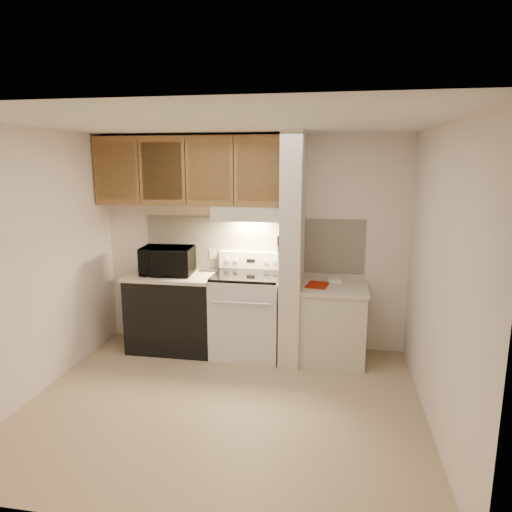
# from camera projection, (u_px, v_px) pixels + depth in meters

# --- Properties ---
(floor) EXTENTS (3.60, 3.60, 0.00)m
(floor) POSITION_uv_depth(u_px,v_px,m) (224.00, 403.00, 4.21)
(floor) COLOR tan
(floor) RESTS_ON ground
(ceiling) EXTENTS (3.60, 3.60, 0.00)m
(ceiling) POSITION_uv_depth(u_px,v_px,m) (219.00, 122.00, 3.70)
(ceiling) COLOR white
(ceiling) RESTS_ON wall_back
(wall_back) EXTENTS (3.60, 2.50, 0.02)m
(wall_back) POSITION_uv_depth(u_px,v_px,m) (252.00, 242.00, 5.40)
(wall_back) COLOR white
(wall_back) RESTS_ON floor
(wall_left) EXTENTS (0.02, 3.00, 2.50)m
(wall_left) POSITION_uv_depth(u_px,v_px,m) (34.00, 264.00, 4.25)
(wall_left) COLOR white
(wall_left) RESTS_ON floor
(wall_right) EXTENTS (0.02, 3.00, 2.50)m
(wall_right) POSITION_uv_depth(u_px,v_px,m) (440.00, 281.00, 3.65)
(wall_right) COLOR white
(wall_right) RESTS_ON floor
(backsplash) EXTENTS (2.60, 0.02, 0.63)m
(backsplash) POSITION_uv_depth(u_px,v_px,m) (252.00, 244.00, 5.39)
(backsplash) COLOR white
(backsplash) RESTS_ON wall_back
(range_body) EXTENTS (0.76, 0.65, 0.92)m
(range_body) POSITION_uv_depth(u_px,v_px,m) (247.00, 315.00, 5.23)
(range_body) COLOR silver
(range_body) RESTS_ON floor
(oven_window) EXTENTS (0.50, 0.01, 0.30)m
(oven_window) POSITION_uv_depth(u_px,v_px,m) (241.00, 321.00, 4.91)
(oven_window) COLOR black
(oven_window) RESTS_ON range_body
(oven_handle) EXTENTS (0.65, 0.02, 0.02)m
(oven_handle) POSITION_uv_depth(u_px,v_px,m) (241.00, 303.00, 4.83)
(oven_handle) COLOR silver
(oven_handle) RESTS_ON range_body
(cooktop) EXTENTS (0.74, 0.64, 0.03)m
(cooktop) POSITION_uv_depth(u_px,v_px,m) (247.00, 275.00, 5.13)
(cooktop) COLOR black
(cooktop) RESTS_ON range_body
(range_backguard) EXTENTS (0.76, 0.08, 0.20)m
(range_backguard) POSITION_uv_depth(u_px,v_px,m) (251.00, 260.00, 5.38)
(range_backguard) COLOR silver
(range_backguard) RESTS_ON range_body
(range_display) EXTENTS (0.10, 0.01, 0.04)m
(range_display) POSITION_uv_depth(u_px,v_px,m) (251.00, 261.00, 5.34)
(range_display) COLOR black
(range_display) RESTS_ON range_backguard
(range_knob_left_outer) EXTENTS (0.05, 0.02, 0.05)m
(range_knob_left_outer) POSITION_uv_depth(u_px,v_px,m) (227.00, 260.00, 5.39)
(range_knob_left_outer) COLOR silver
(range_knob_left_outer) RESTS_ON range_backguard
(range_knob_left_inner) EXTENTS (0.05, 0.02, 0.05)m
(range_knob_left_inner) POSITION_uv_depth(u_px,v_px,m) (236.00, 260.00, 5.37)
(range_knob_left_inner) COLOR silver
(range_knob_left_inner) RESTS_ON range_backguard
(range_knob_right_inner) EXTENTS (0.05, 0.02, 0.05)m
(range_knob_right_inner) POSITION_uv_depth(u_px,v_px,m) (266.00, 261.00, 5.31)
(range_knob_right_inner) COLOR silver
(range_knob_right_inner) RESTS_ON range_backguard
(range_knob_right_outer) EXTENTS (0.05, 0.02, 0.05)m
(range_knob_right_outer) POSITION_uv_depth(u_px,v_px,m) (274.00, 262.00, 5.29)
(range_knob_right_outer) COLOR silver
(range_knob_right_outer) RESTS_ON range_backguard
(dishwasher_front) EXTENTS (1.00, 0.63, 0.87)m
(dishwasher_front) POSITION_uv_depth(u_px,v_px,m) (174.00, 313.00, 5.39)
(dishwasher_front) COLOR black
(dishwasher_front) RESTS_ON floor
(left_countertop) EXTENTS (1.04, 0.67, 0.04)m
(left_countertop) POSITION_uv_depth(u_px,v_px,m) (173.00, 276.00, 5.30)
(left_countertop) COLOR beige
(left_countertop) RESTS_ON dishwasher_front
(spoon_rest) EXTENTS (0.22, 0.08, 0.01)m
(spoon_rest) POSITION_uv_depth(u_px,v_px,m) (208.00, 271.00, 5.42)
(spoon_rest) COLOR black
(spoon_rest) RESTS_ON left_countertop
(teal_jar) EXTENTS (0.12, 0.12, 0.10)m
(teal_jar) POSITION_uv_depth(u_px,v_px,m) (183.00, 266.00, 5.49)
(teal_jar) COLOR #255D60
(teal_jar) RESTS_ON left_countertop
(outlet) EXTENTS (0.08, 0.01, 0.12)m
(outlet) POSITION_uv_depth(u_px,v_px,m) (213.00, 254.00, 5.49)
(outlet) COLOR beige
(outlet) RESTS_ON backsplash
(microwave) EXTENTS (0.61, 0.43, 0.32)m
(microwave) POSITION_uv_depth(u_px,v_px,m) (168.00, 261.00, 5.25)
(microwave) COLOR black
(microwave) RESTS_ON left_countertop
(partition_pillar) EXTENTS (0.22, 0.70, 2.50)m
(partition_pillar) POSITION_uv_depth(u_px,v_px,m) (292.00, 249.00, 4.98)
(partition_pillar) COLOR beige
(partition_pillar) RESTS_ON floor
(pillar_trim) EXTENTS (0.01, 0.70, 0.04)m
(pillar_trim) POSITION_uv_depth(u_px,v_px,m) (282.00, 244.00, 4.99)
(pillar_trim) COLOR olive
(pillar_trim) RESTS_ON partition_pillar
(knife_strip) EXTENTS (0.02, 0.42, 0.04)m
(knife_strip) POSITION_uv_depth(u_px,v_px,m) (281.00, 243.00, 4.94)
(knife_strip) COLOR black
(knife_strip) RESTS_ON partition_pillar
(knife_blade_a) EXTENTS (0.01, 0.03, 0.16)m
(knife_blade_a) POSITION_uv_depth(u_px,v_px,m) (278.00, 255.00, 4.81)
(knife_blade_a) COLOR silver
(knife_blade_a) RESTS_ON knife_strip
(knife_handle_a) EXTENTS (0.02, 0.02, 0.10)m
(knife_handle_a) POSITION_uv_depth(u_px,v_px,m) (278.00, 241.00, 4.77)
(knife_handle_a) COLOR black
(knife_handle_a) RESTS_ON knife_strip
(knife_blade_b) EXTENTS (0.01, 0.04, 0.18)m
(knife_blade_b) POSITION_uv_depth(u_px,v_px,m) (279.00, 255.00, 4.89)
(knife_blade_b) COLOR silver
(knife_blade_b) RESTS_ON knife_strip
(knife_handle_b) EXTENTS (0.02, 0.02, 0.10)m
(knife_handle_b) POSITION_uv_depth(u_px,v_px,m) (279.00, 240.00, 4.85)
(knife_handle_b) COLOR black
(knife_handle_b) RESTS_ON knife_strip
(knife_blade_c) EXTENTS (0.01, 0.04, 0.20)m
(knife_blade_c) POSITION_uv_depth(u_px,v_px,m) (280.00, 254.00, 4.97)
(knife_blade_c) COLOR silver
(knife_blade_c) RESTS_ON knife_strip
(knife_handle_c) EXTENTS (0.02, 0.02, 0.10)m
(knife_handle_c) POSITION_uv_depth(u_px,v_px,m) (280.00, 239.00, 4.94)
(knife_handle_c) COLOR black
(knife_handle_c) RESTS_ON knife_strip
(knife_blade_d) EXTENTS (0.01, 0.04, 0.16)m
(knife_blade_d) POSITION_uv_depth(u_px,v_px,m) (280.00, 251.00, 5.03)
(knife_blade_d) COLOR silver
(knife_blade_d) RESTS_ON knife_strip
(knife_handle_d) EXTENTS (0.02, 0.02, 0.10)m
(knife_handle_d) POSITION_uv_depth(u_px,v_px,m) (281.00, 238.00, 5.01)
(knife_handle_d) COLOR black
(knife_handle_d) RESTS_ON knife_strip
(knife_blade_e) EXTENTS (0.01, 0.04, 0.18)m
(knife_blade_e) POSITION_uv_depth(u_px,v_px,m) (281.00, 251.00, 5.10)
(knife_blade_e) COLOR silver
(knife_blade_e) RESTS_ON knife_strip
(knife_handle_e) EXTENTS (0.02, 0.02, 0.10)m
(knife_handle_e) POSITION_uv_depth(u_px,v_px,m) (281.00, 237.00, 5.07)
(knife_handle_e) COLOR black
(knife_handle_e) RESTS_ON knife_strip
(oven_mitt) EXTENTS (0.03, 0.09, 0.23)m
(oven_mitt) POSITION_uv_depth(u_px,v_px,m) (282.00, 251.00, 5.18)
(oven_mitt) COLOR slate
(oven_mitt) RESTS_ON partition_pillar
(right_cab_base) EXTENTS (0.70, 0.60, 0.81)m
(right_cab_base) POSITION_uv_depth(u_px,v_px,m) (332.00, 325.00, 5.07)
(right_cab_base) COLOR beige
(right_cab_base) RESTS_ON floor
(right_countertop) EXTENTS (0.74, 0.64, 0.04)m
(right_countertop) POSITION_uv_depth(u_px,v_px,m) (334.00, 288.00, 4.99)
(right_countertop) COLOR beige
(right_countertop) RESTS_ON right_cab_base
(red_folder) EXTENTS (0.27, 0.34, 0.01)m
(red_folder) POSITION_uv_depth(u_px,v_px,m) (317.00, 285.00, 5.03)
(red_folder) COLOR #A31E08
(red_folder) RESTS_ON right_countertop
(white_box) EXTENTS (0.16, 0.12, 0.04)m
(white_box) POSITION_uv_depth(u_px,v_px,m) (335.00, 281.00, 5.15)
(white_box) COLOR white
(white_box) RESTS_ON right_countertop
(range_hood) EXTENTS (0.78, 0.44, 0.15)m
(range_hood) POSITION_uv_depth(u_px,v_px,m) (249.00, 213.00, 5.11)
(range_hood) COLOR beige
(range_hood) RESTS_ON upper_cabinets
(hood_lip) EXTENTS (0.78, 0.04, 0.06)m
(hood_lip) POSITION_uv_depth(u_px,v_px,m) (245.00, 219.00, 4.92)
(hood_lip) COLOR beige
(hood_lip) RESTS_ON range_hood
(upper_cabinets) EXTENTS (2.18, 0.33, 0.77)m
(upper_cabinets) POSITION_uv_depth(u_px,v_px,m) (190.00, 171.00, 5.18)
(upper_cabinets) COLOR olive
(upper_cabinets) RESTS_ON wall_back
(cab_door_a) EXTENTS (0.46, 0.01, 0.63)m
(cab_door_a) POSITION_uv_depth(u_px,v_px,m) (116.00, 171.00, 5.16)
(cab_door_a) COLOR olive
(cab_door_a) RESTS_ON upper_cabinets
(cab_gap_a) EXTENTS (0.01, 0.01, 0.73)m
(cab_gap_a) POSITION_uv_depth(u_px,v_px,m) (139.00, 171.00, 5.11)
(cab_gap_a) COLOR black
(cab_gap_a) RESTS_ON upper_cabinets
(cab_door_b) EXTENTS (0.46, 0.01, 0.63)m
(cab_door_b) POSITION_uv_depth(u_px,v_px,m) (162.00, 171.00, 5.07)
(cab_door_b) COLOR olive
(cab_door_b) RESTS_ON upper_cabinets
(cab_gap_b) EXTENTS (0.01, 0.01, 0.73)m
(cab_gap_b) POSITION_uv_depth(u_px,v_px,m) (185.00, 171.00, 5.02)
(cab_gap_b) COLOR black
(cab_gap_b) RESTS_ON upper_cabinets
(cab_door_c) EXTENTS (0.46, 0.01, 0.63)m
(cab_door_c) POSITION_uv_depth(u_px,v_px,m) (209.00, 171.00, 4.98)
(cab_door_c) COLOR olive
(cab_door_c) RESTS_ON upper_cabinets
(cab_gap_c) EXTENTS (0.01, 0.01, 0.73)m
(cab_gap_c) POSITION_uv_depth(u_px,v_px,m) (233.00, 171.00, 4.93)
(cab_gap_c) COLOR black
(cab_gap_c) RESTS_ON upper_cabinets
(cab_door_d) EXTENTS (0.46, 0.01, 0.63)m
(cab_door_d) POSITION_uv_depth(u_px,v_px,m) (258.00, 172.00, 4.89)
(cab_door_d) COLOR olive
(cab_door_d) RESTS_ON upper_cabinets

